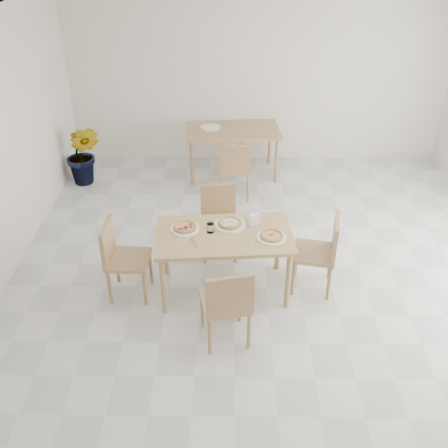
{
  "coord_description": "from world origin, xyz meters",
  "views": [
    {
      "loc": [
        -0.43,
        -4.68,
        3.82
      ],
      "look_at": [
        -0.49,
        -0.02,
        0.87
      ],
      "focal_mm": 42.0,
      "sensor_mm": 36.0,
      "label": 1
    }
  ],
  "objects_px": {
    "plate_empty": "(210,127)",
    "pizza_margherita": "(272,236)",
    "plate_mushroom": "(230,225)",
    "chair_back_s": "(235,167)",
    "plate_margherita": "(272,237)",
    "tumbler_b": "(210,228)",
    "pizza_mushroom": "(230,223)",
    "tumbler_a": "(253,218)",
    "chair_south": "(227,302)",
    "chair_west": "(120,255)",
    "chair_back_n": "(226,129)",
    "napkin_holder": "(254,220)",
    "second_table": "(233,135)",
    "plate_pepperoni": "(185,229)",
    "main_table": "(224,241)",
    "pizza_pepperoni": "(185,227)",
    "potted_plant": "(84,155)",
    "chair_north": "(219,216)",
    "chair_east": "(323,249)"
  },
  "relations": [
    {
      "from": "plate_margherita",
      "to": "napkin_holder",
      "type": "xyz_separation_m",
      "value": [
        -0.18,
        0.25,
        0.06
      ]
    },
    {
      "from": "chair_west",
      "to": "pizza_mushroom",
      "type": "relative_size",
      "value": 3.33
    },
    {
      "from": "plate_mushroom",
      "to": "chair_south",
      "type": "bearing_deg",
      "value": -91.33
    },
    {
      "from": "plate_mushroom",
      "to": "plate_pepperoni",
      "type": "relative_size",
      "value": 1.1
    },
    {
      "from": "chair_west",
      "to": "chair_south",
      "type": "bearing_deg",
      "value": -121.82
    },
    {
      "from": "chair_back_n",
      "to": "plate_margherita",
      "type": "bearing_deg",
      "value": -106.71
    },
    {
      "from": "main_table",
      "to": "chair_back_s",
      "type": "xyz_separation_m",
      "value": [
        0.14,
        2.1,
        -0.15
      ]
    },
    {
      "from": "pizza_margherita",
      "to": "potted_plant",
      "type": "height_order",
      "value": "potted_plant"
    },
    {
      "from": "plate_pepperoni",
      "to": "pizza_margherita",
      "type": "xyz_separation_m",
      "value": [
        0.92,
        -0.15,
        0.02
      ]
    },
    {
      "from": "plate_margherita",
      "to": "potted_plant",
      "type": "relative_size",
      "value": 0.33
    },
    {
      "from": "plate_mushroom",
      "to": "chair_back_s",
      "type": "distance_m",
      "value": 1.95
    },
    {
      "from": "plate_mushroom",
      "to": "chair_back_n",
      "type": "distance_m",
      "value": 3.49
    },
    {
      "from": "chair_west",
      "to": "chair_back_n",
      "type": "height_order",
      "value": "chair_west"
    },
    {
      "from": "plate_margherita",
      "to": "tumbler_a",
      "type": "relative_size",
      "value": 3.47
    },
    {
      "from": "plate_mushroom",
      "to": "tumbler_b",
      "type": "xyz_separation_m",
      "value": [
        -0.21,
        -0.13,
        0.04
      ]
    },
    {
      "from": "chair_south",
      "to": "pizza_pepperoni",
      "type": "height_order",
      "value": "chair_south"
    },
    {
      "from": "main_table",
      "to": "chair_back_n",
      "type": "bearing_deg",
      "value": 85.64
    },
    {
      "from": "chair_south",
      "to": "tumbler_b",
      "type": "relative_size",
      "value": 8.98
    },
    {
      "from": "main_table",
      "to": "pizza_mushroom",
      "type": "xyz_separation_m",
      "value": [
        0.06,
        0.17,
        0.12
      ]
    },
    {
      "from": "plate_pepperoni",
      "to": "tumbler_b",
      "type": "xyz_separation_m",
      "value": [
        0.28,
        -0.05,
        0.04
      ]
    },
    {
      "from": "chair_south",
      "to": "chair_west",
      "type": "height_order",
      "value": "chair_south"
    },
    {
      "from": "chair_south",
      "to": "tumbler_b",
      "type": "height_order",
      "value": "chair_south"
    },
    {
      "from": "tumbler_a",
      "to": "tumbler_b",
      "type": "distance_m",
      "value": 0.51
    },
    {
      "from": "main_table",
      "to": "tumbler_b",
      "type": "height_order",
      "value": "tumbler_b"
    },
    {
      "from": "tumbler_b",
      "to": "potted_plant",
      "type": "height_order",
      "value": "potted_plant"
    },
    {
      "from": "chair_back_s",
      "to": "plate_margherita",
      "type": "bearing_deg",
      "value": 102.94
    },
    {
      "from": "plate_margherita",
      "to": "tumbler_a",
      "type": "xyz_separation_m",
      "value": [
        -0.19,
        0.32,
        0.04
      ]
    },
    {
      "from": "pizza_mushroom",
      "to": "napkin_holder",
      "type": "bearing_deg",
      "value": 1.56
    },
    {
      "from": "napkin_holder",
      "to": "potted_plant",
      "type": "distance_m",
      "value": 3.47
    },
    {
      "from": "pizza_margherita",
      "to": "chair_back_s",
      "type": "bearing_deg",
      "value": 99.55
    },
    {
      "from": "chair_back_s",
      "to": "tumbler_a",
      "type": "bearing_deg",
      "value": 98.91
    },
    {
      "from": "chair_south",
      "to": "plate_pepperoni",
      "type": "xyz_separation_m",
      "value": [
        -0.46,
        0.93,
        0.23
      ]
    },
    {
      "from": "napkin_holder",
      "to": "plate_mushroom",
      "type": "bearing_deg",
      "value": 156.91
    },
    {
      "from": "plate_mushroom",
      "to": "pizza_pepperoni",
      "type": "xyz_separation_m",
      "value": [
        -0.49,
        -0.09,
        0.02
      ]
    },
    {
      "from": "pizza_mushroom",
      "to": "tumbler_a",
      "type": "xyz_separation_m",
      "value": [
        0.25,
        0.08,
        0.01
      ]
    },
    {
      "from": "chair_west",
      "to": "napkin_holder",
      "type": "xyz_separation_m",
      "value": [
        1.45,
        0.25,
        0.29
      ]
    },
    {
      "from": "chair_north",
      "to": "pizza_mushroom",
      "type": "relative_size",
      "value": 3.2
    },
    {
      "from": "chair_south",
      "to": "plate_empty",
      "type": "distance_m",
      "value": 3.85
    },
    {
      "from": "chair_east",
      "to": "pizza_margherita",
      "type": "xyz_separation_m",
      "value": [
        -0.58,
        -0.12,
        0.25
      ]
    },
    {
      "from": "main_table",
      "to": "chair_north",
      "type": "bearing_deg",
      "value": 90.87
    },
    {
      "from": "chair_west",
      "to": "pizza_margherita",
      "type": "bearing_deg",
      "value": -88.08
    },
    {
      "from": "plate_margherita",
      "to": "pizza_margherita",
      "type": "distance_m",
      "value": 0.02
    },
    {
      "from": "pizza_margherita",
      "to": "pizza_mushroom",
      "type": "xyz_separation_m",
      "value": [
        -0.44,
        0.24,
        0.0
      ]
    },
    {
      "from": "plate_empty",
      "to": "potted_plant",
      "type": "bearing_deg",
      "value": -167.71
    },
    {
      "from": "plate_mushroom",
      "to": "chair_west",
      "type": "bearing_deg",
      "value": -168.21
    },
    {
      "from": "pizza_mushroom",
      "to": "pizza_pepperoni",
      "type": "bearing_deg",
      "value": -169.9
    },
    {
      "from": "napkin_holder",
      "to": "potted_plant",
      "type": "xyz_separation_m",
      "value": [
        -2.49,
        2.39,
        -0.34
      ]
    },
    {
      "from": "plate_empty",
      "to": "pizza_margherita",
      "type": "bearing_deg",
      "value": -76.13
    },
    {
      "from": "second_table",
      "to": "chair_back_n",
      "type": "height_order",
      "value": "chair_back_n"
    },
    {
      "from": "chair_south",
      "to": "chair_back_n",
      "type": "bearing_deg",
      "value": -102.25
    }
  ]
}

